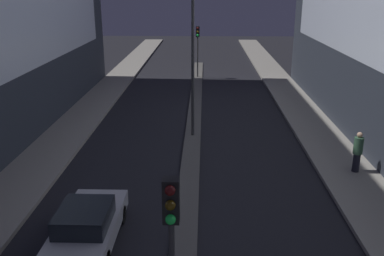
# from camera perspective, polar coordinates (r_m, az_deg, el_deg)

# --- Properties ---
(median_strip) EXTENTS (0.86, 39.63, 0.10)m
(median_strip) POSITION_cam_1_polar(r_m,az_deg,el_deg) (26.52, 0.29, 1.28)
(median_strip) COLOR #56544F
(median_strip) RESTS_ON ground
(traffic_light_near) EXTENTS (0.32, 0.42, 4.42)m
(traffic_light_near) POSITION_cam_1_polar(r_m,az_deg,el_deg) (8.51, -2.75, -14.01)
(traffic_light_near) COLOR #383838
(traffic_light_near) RESTS_ON median_strip
(traffic_light_mid) EXTENTS (0.32, 0.42, 4.42)m
(traffic_light_mid) POSITION_cam_1_polar(r_m,az_deg,el_deg) (37.96, 0.77, 11.64)
(traffic_light_mid) COLOR #383838
(traffic_light_mid) RESTS_ON median_strip
(street_lamp) EXTENTS (0.53, 0.53, 7.88)m
(street_lamp) POSITION_cam_1_polar(r_m,az_deg,el_deg) (22.26, 0.11, 12.36)
(street_lamp) COLOR #383838
(street_lamp) RESTS_ON median_strip
(car_left_lane) EXTENTS (1.82, 4.25, 1.46)m
(car_left_lane) POSITION_cam_1_polar(r_m,az_deg,el_deg) (14.20, -13.80, -12.47)
(car_left_lane) COLOR #B2B2B7
(car_left_lane) RESTS_ON ground
(pedestrian_on_right_sidewalk) EXTENTS (0.40, 0.40, 1.81)m
(pedestrian_on_right_sidewalk) POSITION_cam_1_polar(r_m,az_deg,el_deg) (19.79, 21.22, -2.88)
(pedestrian_on_right_sidewalk) COLOR black
(pedestrian_on_right_sidewalk) RESTS_ON sidewalk_right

